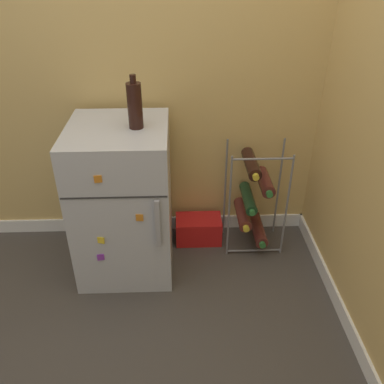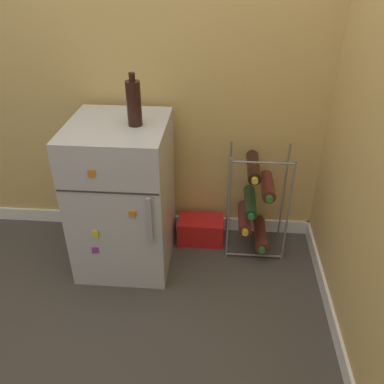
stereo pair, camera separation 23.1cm
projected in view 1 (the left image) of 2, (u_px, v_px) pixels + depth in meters
name	position (u px, v px, depth m)	size (l,w,h in m)	color
ground_plane	(184.00, 286.00, 2.27)	(14.00, 14.00, 0.00)	#423D38
wall_back	(179.00, 33.00, 2.12)	(6.61, 0.07, 2.50)	tan
mini_fridge	(124.00, 200.00, 2.24)	(0.51, 0.57, 0.86)	#B7BABF
wine_rack	(253.00, 199.00, 2.43)	(0.35, 0.32, 0.67)	slate
soda_box	(199.00, 229.00, 2.59)	(0.29, 0.17, 0.16)	red
fridge_top_bottle	(135.00, 105.00, 1.95)	(0.07, 0.07, 0.26)	black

